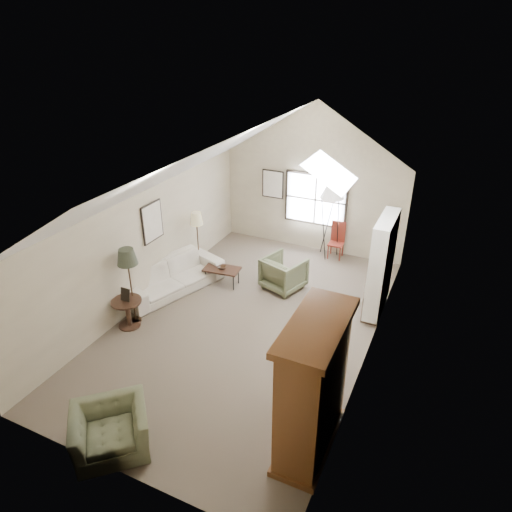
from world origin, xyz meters
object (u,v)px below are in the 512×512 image
at_px(side_table, 128,313).
at_px(coffee_table, 222,276).
at_px(side_chair, 336,241).
at_px(sofa, 172,276).
at_px(armchair_near, 111,430).
at_px(armchair_far, 284,273).
at_px(armoire, 313,388).

bearing_deg(side_table, coffee_table, 67.71).
relative_size(coffee_table, side_chair, 0.87).
bearing_deg(sofa, coffee_table, -33.78).
xyz_separation_m(side_table, side_chair, (3.02, 4.84, 0.18)).
height_order(sofa, side_table, sofa).
xyz_separation_m(sofa, coffee_table, (0.95, 0.71, -0.15)).
distance_m(sofa, armchair_near, 4.52).
bearing_deg(armchair_far, side_chair, -89.82).
bearing_deg(sofa, side_table, -160.52).
bearing_deg(coffee_table, armchair_far, 18.80).
bearing_deg(armoire, coffee_table, 133.92).
bearing_deg(side_chair, sofa, -135.08).
xyz_separation_m(armoire, side_chair, (-1.36, 6.10, -0.61)).
bearing_deg(coffee_table, side_chair, 50.73).
height_order(sofa, armchair_far, armchair_far).
xyz_separation_m(armchair_far, coffee_table, (-1.40, -0.48, -0.18)).
relative_size(sofa, armchair_near, 2.32).
distance_m(coffee_table, side_table, 2.49).
relative_size(sofa, side_table, 3.99).
distance_m(armchair_far, coffee_table, 1.49).
height_order(armoire, side_chair, armoire).
xyz_separation_m(armoire, armchair_near, (-2.62, -1.30, -0.75)).
bearing_deg(armoire, side_chair, 102.60).
distance_m(armoire, armchair_near, 3.02).
bearing_deg(armchair_far, armoire, 135.03).
bearing_deg(sofa, armchair_near, -137.64).
xyz_separation_m(armchair_far, side_table, (-2.34, -2.78, -0.09)).
xyz_separation_m(armchair_far, side_chair, (0.67, 2.06, 0.09)).
distance_m(armchair_far, side_table, 3.64).
xyz_separation_m(coffee_table, side_table, (-0.95, -2.31, 0.09)).
height_order(armchair_far, coffee_table, armchair_far).
height_order(armchair_far, side_table, armchair_far).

